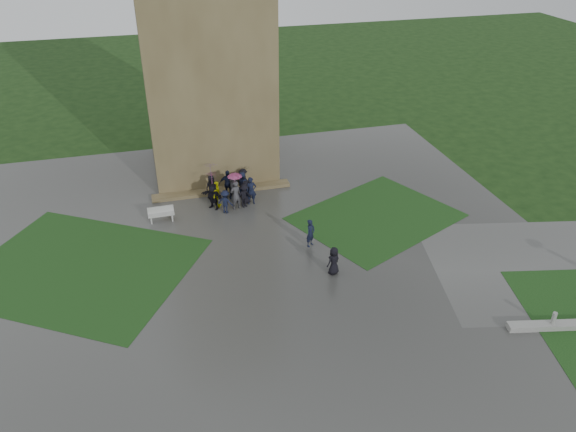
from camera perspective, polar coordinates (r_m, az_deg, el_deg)
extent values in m
plane|color=black|center=(28.11, -3.30, -7.34)|extent=(120.00, 120.00, 0.00)
cube|color=#353533|center=(29.70, -4.10, -5.05)|extent=(34.00, 34.00, 0.02)
cube|color=#153613|center=(31.35, -20.32, -4.98)|extent=(14.10, 13.46, 0.01)
cube|color=#153613|center=(34.31, 8.94, -0.09)|extent=(11.12, 10.15, 0.01)
cube|color=brown|center=(38.04, -8.64, 17.55)|extent=(8.00, 8.00, 18.00)
cube|color=brown|center=(36.93, -6.73, 2.58)|extent=(9.00, 0.80, 0.22)
cylinder|color=gray|center=(28.12, 25.34, -9.59)|extent=(0.20, 0.20, 0.90)
cube|color=#AAA9A5|center=(34.08, -12.75, 0.14)|extent=(1.54, 0.49, 0.06)
cube|color=#AAA9A5|center=(34.19, -13.73, -0.34)|extent=(0.09, 0.41, 0.43)
cube|color=#AAA9A5|center=(34.21, -11.69, -0.06)|extent=(0.09, 0.41, 0.43)
cube|color=#AAA9A5|center=(34.16, -12.83, 0.66)|extent=(1.54, 0.08, 0.41)
imported|color=black|center=(35.19, -4.31, 2.43)|extent=(0.86, 0.71, 1.51)
imported|color=black|center=(36.09, -4.64, 3.27)|extent=(0.91, 0.97, 1.63)
imported|color=black|center=(36.77, -4.58, 3.71)|extent=(1.07, 1.03, 1.52)
imported|color=#3A3A3E|center=(35.76, -5.59, 3.01)|extent=(1.02, 1.66, 1.69)
imported|color=black|center=(35.84, -6.14, 3.23)|extent=(1.25, 0.94, 1.90)
imported|color=black|center=(35.86, -7.75, 2.90)|extent=(0.90, 0.71, 1.64)
imported|color=#D1D40C|center=(34.91, -7.26, 2.21)|extent=(0.96, 1.15, 1.71)
imported|color=black|center=(34.73, -7.61, 2.02)|extent=(1.49, 1.55, 1.71)
imported|color=black|center=(34.21, -6.38, 1.45)|extent=(1.09, 0.94, 1.50)
imported|color=#3A3A3E|center=(34.49, -5.34, 2.14)|extent=(0.79, 0.64, 1.89)
imported|color=black|center=(34.74, -4.48, 2.07)|extent=(1.12, 0.85, 1.55)
imported|color=black|center=(35.03, -3.76, 2.58)|extent=(0.66, 0.44, 1.79)
imported|color=#D4579C|center=(34.19, -7.74, 3.77)|extent=(0.90, 0.90, 0.82)
imported|color=#673188|center=(35.34, -7.89, 4.63)|extent=(0.98, 0.98, 0.90)
imported|color=black|center=(34.58, -4.40, 4.42)|extent=(0.85, 0.85, 0.78)
imported|color=#D4579C|center=(33.99, -5.43, 3.80)|extent=(0.86, 0.86, 0.76)
imported|color=black|center=(30.80, 2.30, -1.73)|extent=(0.71, 0.68, 1.63)
imported|color=black|center=(28.70, 4.67, -4.56)|extent=(0.90, 0.79, 1.54)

